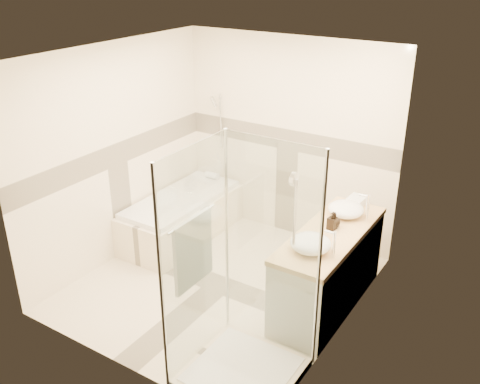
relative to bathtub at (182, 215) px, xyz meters
The scene contains 12 objects.
room 1.57m from the bathtub, 30.53° to the right, with size 2.82×3.02×2.52m.
bathtub is the anchor object (origin of this frame).
vanity 2.18m from the bathtub, ahead, with size 0.58×1.62×0.85m.
shower_enclosure 2.47m from the bathtub, 41.10° to the right, with size 0.96×0.93×2.04m.
vessel_sink_near 2.22m from the bathtub, ahead, with size 0.37×0.37×0.15m, color white.
vessel_sink_far 2.35m from the bathtub, 20.12° to the right, with size 0.38×0.38×0.15m, color white.
faucet_near 2.45m from the bathtub, ahead, with size 0.12×0.03×0.29m.
faucet_far 2.57m from the bathtub, 18.40° to the right, with size 0.11×0.03×0.26m.
amenity_bottle_a 2.24m from the bathtub, ahead, with size 0.08×0.08×0.18m, color black.
amenity_bottle_b 2.23m from the bathtub, ahead, with size 0.12×0.12×0.16m, color black.
folded_towels 2.23m from the bathtub, ahead, with size 0.17×0.28×0.09m, color white.
rolled_towel 0.75m from the bathtub, 90.77° to the left, with size 0.09×0.09×0.19m, color white.
Camera 1 is at (2.84, -4.05, 3.36)m, focal length 40.00 mm.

